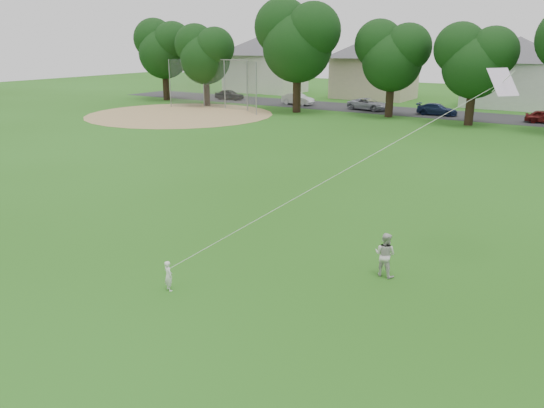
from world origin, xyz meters
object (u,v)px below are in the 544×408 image
Objects in this scene: toddler at (168,276)px; kite at (338,174)px; older_boy at (385,255)px; baseball_backstop at (221,85)px.

toddler is 0.08× the size of kite.
toddler is 5.75m from kite.
older_boy is at bearing -117.62° from toddler.
baseball_backstop is (-24.68, 33.96, 2.04)m from toddler.
toddler is 6.54m from older_boy.
older_boy is 41.87m from baseball_backstop.
baseball_backstop reaches higher than toddler.
baseball_backstop is at bearing -39.45° from older_boy.
baseball_backstop is at bearing -33.43° from toddler.
baseball_backstop is at bearing 132.90° from kite.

